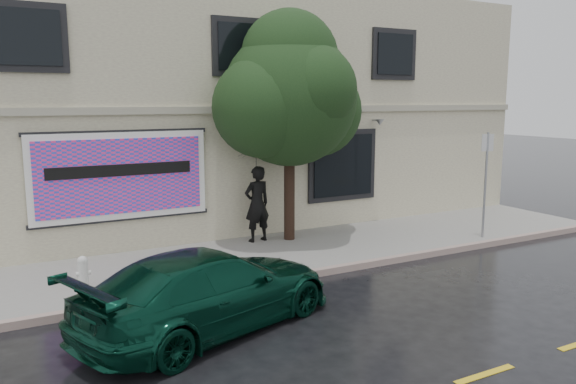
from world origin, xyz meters
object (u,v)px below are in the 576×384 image
pedestrian (257,204)px  car (209,290)px  fire_hydrant (83,273)px  street_tree (289,99)px

pedestrian → car: bearing=49.5°
car → fire_hydrant: car is taller
car → pedestrian: 5.45m
street_tree → fire_hydrant: (-5.52, -1.65, -3.39)m
car → street_tree: street_tree is taller
car → street_tree: size_ratio=0.86×
car → fire_hydrant: (-1.64, 2.66, -0.21)m
pedestrian → fire_hydrant: size_ratio=2.92×
street_tree → fire_hydrant: size_ratio=7.99×
street_tree → fire_hydrant: bearing=-163.4°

